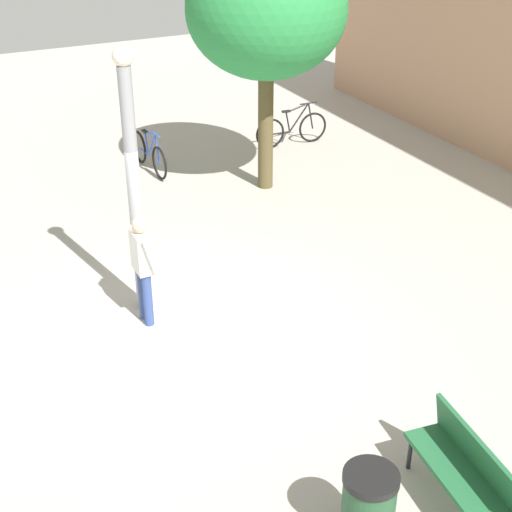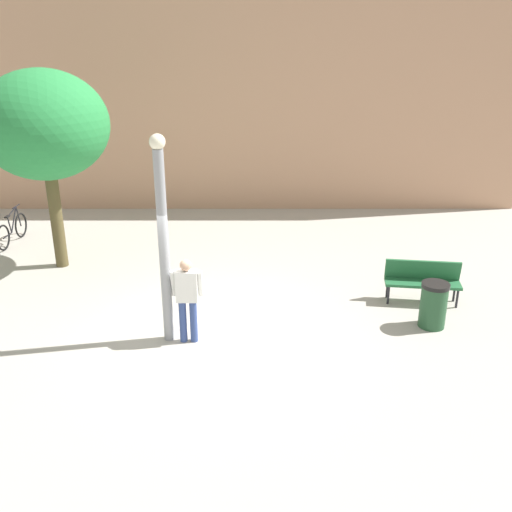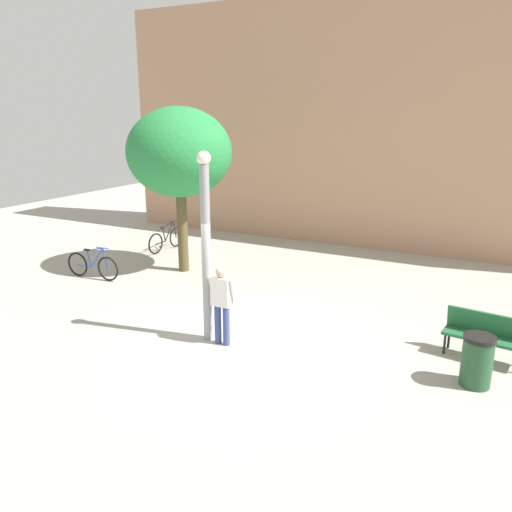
{
  "view_description": "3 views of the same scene",
  "coord_description": "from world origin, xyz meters",
  "px_view_note": "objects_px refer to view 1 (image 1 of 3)",
  "views": [
    {
      "loc": [
        8.53,
        -3.2,
        6.1
      ],
      "look_at": [
        0.19,
        1.0,
        0.99
      ],
      "focal_mm": 52.37,
      "sensor_mm": 36.0,
      "label": 1
    },
    {
      "loc": [
        0.89,
        -10.08,
        5.45
      ],
      "look_at": [
        0.9,
        0.92,
        1.19
      ],
      "focal_mm": 40.02,
      "sensor_mm": 36.0,
      "label": 2
    },
    {
      "loc": [
        4.67,
        -8.82,
        4.64
      ],
      "look_at": [
        -0.39,
        1.02,
        1.51
      ],
      "focal_mm": 35.93,
      "sensor_mm": 36.0,
      "label": 3
    }
  ],
  "objects_px": {
    "lamppost": "(133,178)",
    "person_by_lamppost": "(143,263)",
    "bicycle_blue": "(149,154)",
    "plaza_tree": "(266,10)",
    "bicycle_black": "(292,129)",
    "park_bench": "(469,471)",
    "trash_bin": "(368,510)"
  },
  "relations": [
    {
      "from": "trash_bin",
      "to": "bicycle_black",
      "type": "bearing_deg",
      "value": 154.56
    },
    {
      "from": "person_by_lamppost",
      "to": "park_bench",
      "type": "height_order",
      "value": "person_by_lamppost"
    },
    {
      "from": "plaza_tree",
      "to": "bicycle_black",
      "type": "xyz_separation_m",
      "value": [
        -1.89,
        1.67,
        -3.11
      ]
    },
    {
      "from": "person_by_lamppost",
      "to": "lamppost",
      "type": "bearing_deg",
      "value": 168.45
    },
    {
      "from": "person_by_lamppost",
      "to": "trash_bin",
      "type": "relative_size",
      "value": 1.79
    },
    {
      "from": "person_by_lamppost",
      "to": "bicycle_black",
      "type": "distance_m",
      "value": 7.82
    },
    {
      "from": "bicycle_black",
      "to": "bicycle_blue",
      "type": "distance_m",
      "value": 3.49
    },
    {
      "from": "bicycle_black",
      "to": "lamppost",
      "type": "bearing_deg",
      "value": -46.56
    },
    {
      "from": "park_bench",
      "to": "bicycle_black",
      "type": "relative_size",
      "value": 0.91
    },
    {
      "from": "bicycle_black",
      "to": "trash_bin",
      "type": "xyz_separation_m",
      "value": [
        10.32,
        -4.91,
        0.09
      ]
    },
    {
      "from": "person_by_lamppost",
      "to": "bicycle_blue",
      "type": "xyz_separation_m",
      "value": [
        -5.52,
        2.01,
        -0.58
      ]
    },
    {
      "from": "lamppost",
      "to": "bicycle_black",
      "type": "bearing_deg",
      "value": 133.44
    },
    {
      "from": "bicycle_blue",
      "to": "trash_bin",
      "type": "xyz_separation_m",
      "value": [
        10.31,
        -1.42,
        0.09
      ]
    },
    {
      "from": "lamppost",
      "to": "plaza_tree",
      "type": "distance_m",
      "value": 5.15
    },
    {
      "from": "park_bench",
      "to": "bicycle_blue",
      "type": "bearing_deg",
      "value": 178.63
    },
    {
      "from": "person_by_lamppost",
      "to": "bicycle_black",
      "type": "height_order",
      "value": "person_by_lamppost"
    },
    {
      "from": "person_by_lamppost",
      "to": "bicycle_blue",
      "type": "relative_size",
      "value": 0.92
    },
    {
      "from": "bicycle_blue",
      "to": "trash_bin",
      "type": "relative_size",
      "value": 1.94
    },
    {
      "from": "plaza_tree",
      "to": "bicycle_black",
      "type": "distance_m",
      "value": 4.01
    },
    {
      "from": "bicycle_black",
      "to": "bicycle_blue",
      "type": "bearing_deg",
      "value": -89.83
    },
    {
      "from": "lamppost",
      "to": "plaza_tree",
      "type": "relative_size",
      "value": 0.82
    },
    {
      "from": "park_bench",
      "to": "trash_bin",
      "type": "bearing_deg",
      "value": -94.7
    },
    {
      "from": "park_bench",
      "to": "person_by_lamppost",
      "type": "bearing_deg",
      "value": -160.21
    },
    {
      "from": "plaza_tree",
      "to": "lamppost",
      "type": "bearing_deg",
      "value": -49.12
    },
    {
      "from": "person_by_lamppost",
      "to": "trash_bin",
      "type": "height_order",
      "value": "person_by_lamppost"
    },
    {
      "from": "lamppost",
      "to": "bicycle_blue",
      "type": "distance_m",
      "value": 5.74
    },
    {
      "from": "person_by_lamppost",
      "to": "park_bench",
      "type": "distance_m",
      "value": 5.21
    },
    {
      "from": "park_bench",
      "to": "plaza_tree",
      "type": "height_order",
      "value": "plaza_tree"
    },
    {
      "from": "plaza_tree",
      "to": "bicycle_blue",
      "type": "relative_size",
      "value": 2.65
    },
    {
      "from": "lamppost",
      "to": "trash_bin",
      "type": "height_order",
      "value": "lamppost"
    },
    {
      "from": "plaza_tree",
      "to": "person_by_lamppost",
      "type": "bearing_deg",
      "value": -46.48
    },
    {
      "from": "lamppost",
      "to": "person_by_lamppost",
      "type": "xyz_separation_m",
      "value": [
        0.39,
        -0.08,
        -1.14
      ]
    }
  ]
}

